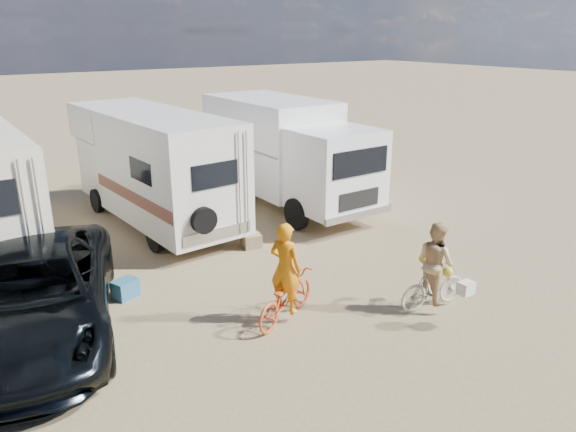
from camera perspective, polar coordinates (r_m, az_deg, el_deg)
ground at (r=10.33m, az=1.68°, el=-11.58°), size 140.00×140.00×0.00m
rv_main at (r=15.67m, az=-13.93°, el=4.83°), size 2.69×6.80×3.16m
box_truck at (r=16.85m, az=-0.01°, el=6.49°), size 2.48×6.62×3.24m
dark_suv at (r=10.72m, az=-25.26°, el=-7.48°), size 4.25×6.34×1.61m
bike_man at (r=10.37m, az=-0.27°, el=-8.47°), size 1.89×1.31×0.94m
bike_woman at (r=11.17m, az=15.01°, el=-7.13°), size 1.58×0.65×0.92m
rider_man at (r=10.19m, az=-0.27°, el=-6.40°), size 0.65×0.76×1.77m
rider_woman at (r=11.03m, az=15.16°, el=-5.50°), size 0.72×0.87×1.62m
bike_parked at (r=16.62m, az=2.51°, el=2.26°), size 1.91×1.59×0.98m
cooler at (r=11.78m, az=-16.70°, el=-7.32°), size 0.58×0.51×0.39m
crate at (r=13.86m, az=-3.85°, el=-2.58°), size 0.53×0.53×0.35m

